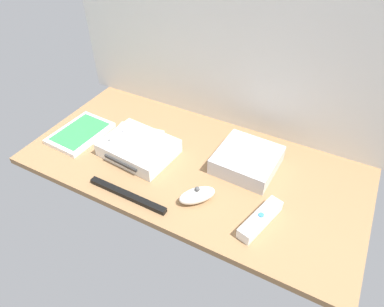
# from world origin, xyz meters

# --- Properties ---
(ground_plane) EXTENTS (1.00, 0.48, 0.02)m
(ground_plane) POSITION_xyz_m (0.00, 0.00, -0.01)
(ground_plane) COLOR #936D47
(ground_plane) RESTS_ON ground
(back_wall) EXTENTS (1.10, 0.01, 0.64)m
(back_wall) POSITION_xyz_m (0.00, 0.25, 0.32)
(back_wall) COLOR silver
(back_wall) RESTS_ON ground
(game_console) EXTENTS (0.22, 0.18, 0.04)m
(game_console) POSITION_xyz_m (-0.16, -0.04, 0.02)
(game_console) COLOR white
(game_console) RESTS_ON ground_plane
(mini_computer) EXTENTS (0.18, 0.18, 0.05)m
(mini_computer) POSITION_xyz_m (0.15, 0.06, 0.03)
(mini_computer) COLOR silver
(mini_computer) RESTS_ON ground_plane
(game_case) EXTENTS (0.15, 0.20, 0.02)m
(game_case) POSITION_xyz_m (-0.39, -0.05, 0.01)
(game_case) COLOR white
(game_case) RESTS_ON ground_plane
(remote_wand) EXTENTS (0.07, 0.15, 0.03)m
(remote_wand) POSITION_xyz_m (0.25, -0.11, 0.02)
(remote_wand) COLOR white
(remote_wand) RESTS_ON ground_plane
(remote_nunchuk) EXTENTS (0.10, 0.10, 0.05)m
(remote_nunchuk) POSITION_xyz_m (0.08, -0.12, 0.02)
(remote_nunchuk) COLOR white
(remote_nunchuk) RESTS_ON ground_plane
(remote_classic_pad) EXTENTS (0.15, 0.10, 0.02)m
(remote_classic_pad) POSITION_xyz_m (-0.18, -0.02, 0.05)
(remote_classic_pad) COLOR white
(remote_classic_pad) RESTS_ON game_console
(sensor_bar) EXTENTS (0.24, 0.02, 0.01)m
(sensor_bar) POSITION_xyz_m (-0.09, -0.20, 0.01)
(sensor_bar) COLOR black
(sensor_bar) RESTS_ON ground_plane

